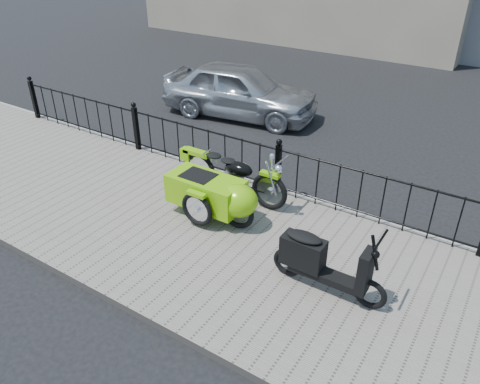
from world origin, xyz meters
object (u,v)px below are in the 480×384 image
Objects in this scene: spare_tire at (238,212)px; sedan_car at (240,90)px; motorcycle_sidecar at (219,190)px; scooter at (321,262)px.

spare_tire is 0.15× the size of sedan_car.
motorcycle_sidecar is 5.01m from sedan_car.
spare_tire is (-1.73, 0.60, -0.14)m from scooter.
sedan_car is at bearing 131.83° from scooter.
sedan_car is at bearing 122.42° from spare_tire.
sedan_car reaches higher than scooter.
scooter is at bearing -19.26° from spare_tire.
scooter reaches higher than spare_tire.
scooter is 2.81× the size of spare_tire.
spare_tire is (0.48, -0.18, -0.18)m from motorcycle_sidecar.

